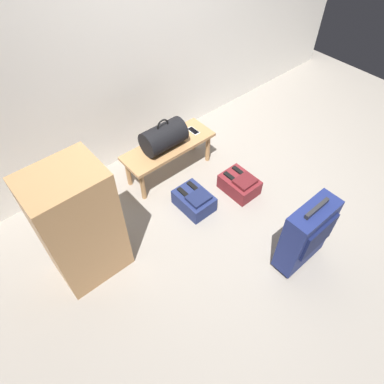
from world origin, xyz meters
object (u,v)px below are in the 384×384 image
object	(u,v)px
backpack_navy	(194,200)
backpack_maroon	(240,184)
cell_phone	(193,131)
suitcase_upright_navy	(306,235)
duffel_bag_black	(164,137)
side_cabinet	(79,226)
bench	(169,149)

from	to	relation	value
backpack_navy	backpack_maroon	bearing A→B (deg)	-15.65
cell_phone	suitcase_upright_navy	distance (m)	1.62
backpack_maroon	backpack_navy	bearing A→B (deg)	164.35
duffel_bag_black	backpack_navy	bearing A→B (deg)	-97.95
duffel_bag_black	side_cabinet	bearing A→B (deg)	-158.31
bench	duffel_bag_black	xyz separation A→B (m)	(-0.05, -0.00, 0.19)
bench	suitcase_upright_navy	size ratio (longest dim) A/B	1.36
backpack_maroon	bench	bearing A→B (deg)	118.13
side_cabinet	cell_phone	bearing A→B (deg)	16.62
cell_phone	backpack_navy	bearing A→B (deg)	-130.10
suitcase_upright_navy	backpack_maroon	xyz separation A→B (m)	(0.21, 0.91, -0.28)
cell_phone	side_cabinet	world-z (taller)	side_cabinet
suitcase_upright_navy	backpack_maroon	size ratio (longest dim) A/B	1.93
bench	cell_phone	bearing A→B (deg)	0.08
duffel_bag_black	backpack_navy	size ratio (longest dim) A/B	1.16
duffel_bag_black	cell_phone	bearing A→B (deg)	0.07
backpack_maroon	side_cabinet	bearing A→B (deg)	171.81
backpack_maroon	suitcase_upright_navy	bearing A→B (deg)	-102.82
backpack_maroon	backpack_navy	world-z (taller)	same
suitcase_upright_navy	backpack_navy	size ratio (longest dim) A/B	1.93
duffel_bag_black	suitcase_upright_navy	size ratio (longest dim) A/B	0.60
duffel_bag_black	side_cabinet	distance (m)	1.26
duffel_bag_black	backpack_maroon	xyz separation A→B (m)	(0.42, -0.70, -0.42)
bench	side_cabinet	bearing A→B (deg)	-159.14
duffel_bag_black	backpack_maroon	bearing A→B (deg)	-58.69
bench	suitcase_upright_navy	bearing A→B (deg)	-84.14
suitcase_upright_navy	duffel_bag_black	bearing A→B (deg)	97.66
cell_phone	backpack_navy	xyz separation A→B (m)	(-0.47, -0.56, -0.29)
suitcase_upright_navy	backpack_maroon	bearing A→B (deg)	77.18
cell_phone	side_cabinet	distance (m)	1.64
bench	cell_phone	size ratio (longest dim) A/B	6.94
bench	suitcase_upright_navy	distance (m)	1.62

